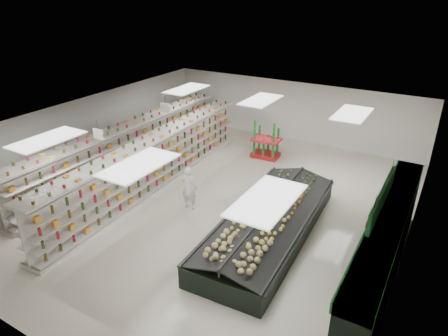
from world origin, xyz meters
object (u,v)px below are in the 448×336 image
Objects in this scene: produce_island at (269,222)px; soda_endcap at (266,141)px; gondola_left at (130,149)px; gondola_center at (154,165)px; shopper_main at (189,188)px; shopper_background at (185,134)px.

produce_island is 6.76m from soda_endcap.
gondola_center is at bearing -19.77° from gondola_left.
gondola_left is 4.63m from shopper_main.
shopper_background is at bearing 104.77° from gondola_center.
soda_endcap is at bearing -82.29° from shopper_background.
gondola_center is 5.86m from soda_endcap.
shopper_background is (-3.50, 4.64, 0.03)m from shopper_main.
soda_endcap is (-2.95, 6.07, 0.35)m from produce_island.
gondola_center is 7.30× the size of shopper_main.
soda_endcap is 4.13m from shopper_background.
soda_endcap is at bearing 43.28° from gondola_left.
shopper_main is 5.81m from shopper_background.
shopper_background is at bearing 74.81° from gondola_left.
shopper_background is at bearing -59.58° from shopper_main.
gondola_left reaches higher than shopper_background.
gondola_center is 7.04× the size of shopper_background.
produce_island is at bearing -64.08° from soda_endcap.
shopper_main is at bearing 178.15° from produce_island.
soda_endcap is 5.98m from shopper_main.
soda_endcap is 1.01× the size of shopper_main.
gondola_left is 7.14× the size of soda_endcap.
gondola_left reaches higher than shopper_main.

